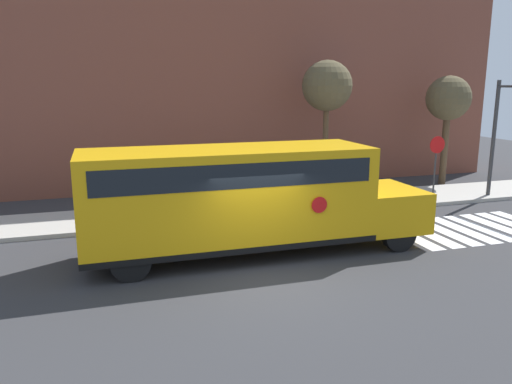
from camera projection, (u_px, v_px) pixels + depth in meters
name	position (u px, v px, depth m)	size (l,w,h in m)	color
ground_plane	(265.00, 277.00, 12.62)	(60.00, 60.00, 0.00)	#333335
sidewalk_strip	(210.00, 212.00, 18.67)	(44.00, 3.00, 0.15)	#B2ADA3
building_backdrop	(179.00, 62.00, 23.52)	(32.00, 4.00, 11.52)	brown
crosswalk_stripes	(471.00, 229.00, 16.82)	(5.40, 3.20, 0.01)	white
school_bus	(242.00, 195.00, 13.94)	(9.88, 2.57, 3.06)	#EAA80F
stop_sign	(436.00, 160.00, 19.79)	(0.68, 0.10, 2.77)	#38383A
tree_near_sidewalk	(448.00, 100.00, 23.44)	(2.08, 2.08, 5.16)	brown
tree_far_sidewalk	(327.00, 87.00, 21.45)	(2.17, 2.17, 5.79)	brown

